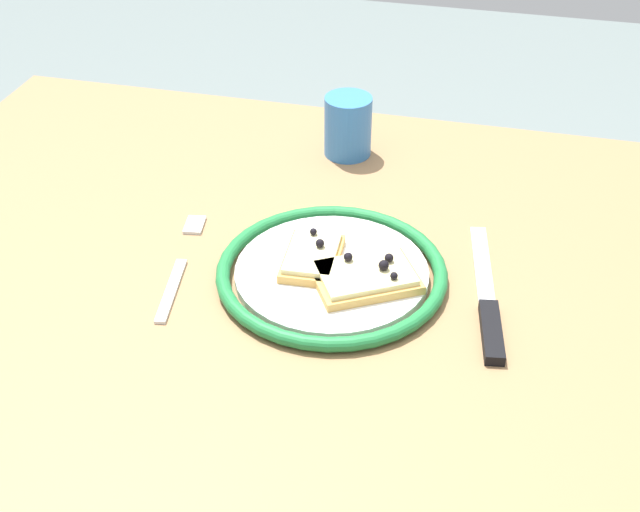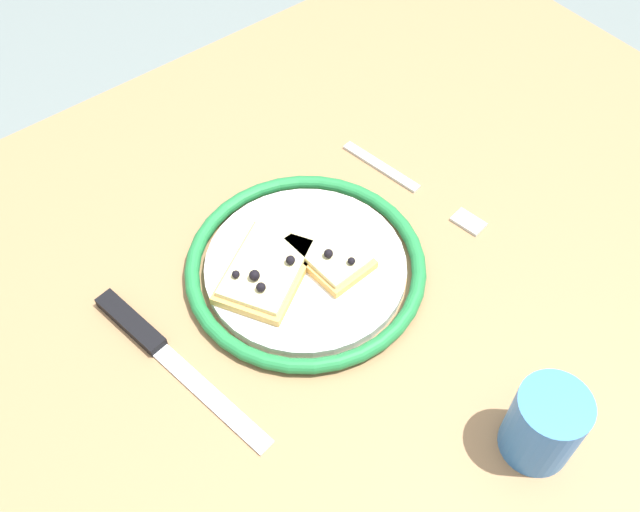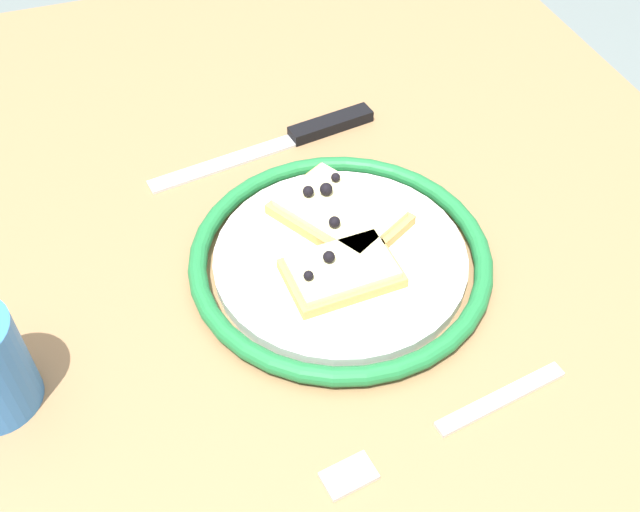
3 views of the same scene
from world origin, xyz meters
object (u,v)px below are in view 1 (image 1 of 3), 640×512
(fork, at_px, (181,264))
(dining_table, at_px, (308,329))
(knife, at_px, (489,312))
(pizza_slice_near, at_px, (312,257))
(plate, at_px, (332,272))
(pizza_slice_far, at_px, (366,276))
(cup, at_px, (348,126))

(fork, bearing_deg, dining_table, 10.30)
(knife, bearing_deg, fork, 179.11)
(pizza_slice_near, relative_size, fork, 0.47)
(plate, distance_m, knife, 0.18)
(plate, distance_m, pizza_slice_near, 0.03)
(dining_table, bearing_deg, knife, -8.60)
(pizza_slice_near, xyz_separation_m, pizza_slice_far, (0.07, -0.02, 0.00))
(plate, xyz_separation_m, pizza_slice_far, (0.04, -0.01, 0.01))
(cup, bearing_deg, knife, -54.34)
(dining_table, xyz_separation_m, fork, (-0.14, -0.03, 0.09))
(pizza_slice_far, height_order, cup, cup)
(pizza_slice_near, bearing_deg, dining_table, 177.37)
(plate, xyz_separation_m, fork, (-0.17, -0.02, -0.01))
(pizza_slice_far, relative_size, knife, 0.55)
(knife, height_order, fork, knife)
(knife, bearing_deg, pizza_slice_near, 171.22)
(pizza_slice_far, xyz_separation_m, cup, (-0.09, 0.30, 0.02))
(dining_table, relative_size, fork, 5.61)
(plate, xyz_separation_m, knife, (0.18, -0.02, -0.00))
(dining_table, distance_m, pizza_slice_near, 0.11)
(pizza_slice_far, bearing_deg, fork, -178.90)
(fork, bearing_deg, cup, 66.89)
(plate, relative_size, fork, 1.28)
(knife, bearing_deg, dining_table, 171.40)
(plate, height_order, pizza_slice_near, pizza_slice_near)
(cup, bearing_deg, dining_table, -87.18)
(pizza_slice_near, distance_m, knife, 0.20)
(knife, relative_size, cup, 2.87)
(dining_table, height_order, knife, knife)
(plate, bearing_deg, cup, 98.86)
(plate, xyz_separation_m, pizza_slice_near, (-0.02, 0.01, 0.01))
(pizza_slice_near, height_order, cup, cup)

